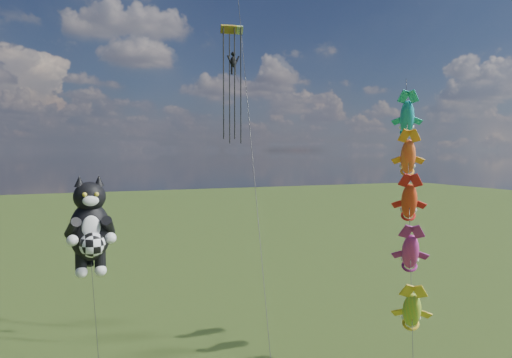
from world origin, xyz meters
name	(u,v)px	position (x,y,z in m)	size (l,w,h in m)	color
cat_kite_rig	(90,226)	(3.33, 7.46, 9.48)	(2.62, 4.16, 12.33)	brown
fish_windsock_rig	(409,202)	(21.15, 2.08, 10.65)	(9.74, 12.79, 18.95)	brown
parafoil_rig	(234,69)	(12.72, 9.48, 19.13)	(5.01, 17.15, 27.14)	brown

